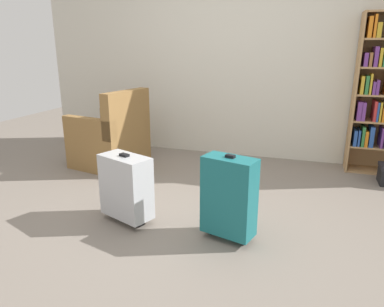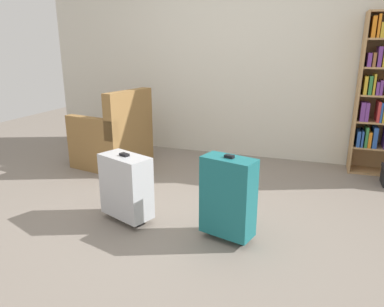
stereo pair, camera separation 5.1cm
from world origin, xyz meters
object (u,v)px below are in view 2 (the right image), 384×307
at_px(mug, 146,170).
at_px(suitcase_teal, 228,197).
at_px(suitcase_silver, 126,186).
at_px(armchair, 114,139).

distance_m(mug, suitcase_teal, 1.63).
bearing_deg(suitcase_silver, armchair, 124.68).
distance_m(suitcase_teal, suitcase_silver, 0.84).
bearing_deg(suitcase_silver, suitcase_teal, -1.69).
distance_m(armchair, mug, 0.59).
bearing_deg(mug, suitcase_silver, -71.61).
relative_size(armchair, suitcase_teal, 1.39).
relative_size(mug, suitcase_silver, 0.21).
distance_m(armchair, suitcase_silver, 1.49).
xyz_separation_m(armchair, mug, (0.50, -0.17, -0.27)).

